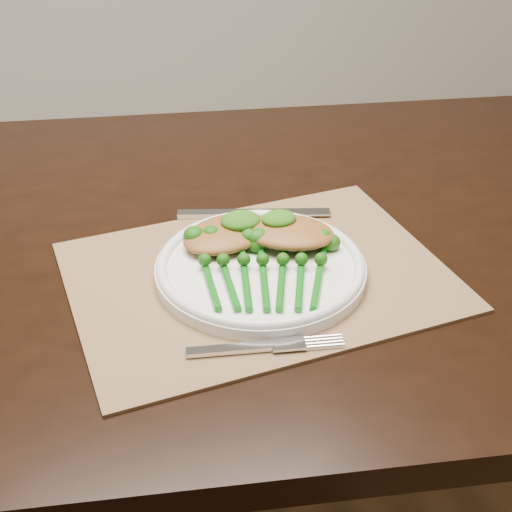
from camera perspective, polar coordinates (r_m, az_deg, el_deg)
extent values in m
cube|color=black|center=(1.03, -5.53, 1.05)|extent=(1.70, 1.10, 0.04)
cube|color=brown|center=(0.91, 0.19, -1.60)|extent=(0.51, 0.40, 0.00)
cylinder|color=white|center=(0.91, 0.36, -1.09)|extent=(0.27, 0.27, 0.02)
torus|color=white|center=(0.90, 0.36, -0.60)|extent=(0.26, 0.26, 0.01)
cube|color=silver|center=(1.04, -3.85, 3.38)|extent=(0.09, 0.04, 0.01)
cube|color=silver|center=(1.04, 2.22, 3.51)|extent=(0.14, 0.05, 0.00)
cube|color=silver|center=(0.79, -2.07, -7.46)|extent=(0.10, 0.03, 0.01)
ellipsoid|color=brown|center=(0.94, -2.31, 1.81)|extent=(0.15, 0.13, 0.03)
ellipsoid|color=brown|center=(0.94, 2.53, 1.95)|extent=(0.15, 0.13, 0.02)
ellipsoid|color=#1A4E0B|center=(0.94, -1.25, 2.85)|extent=(0.05, 0.05, 0.02)
ellipsoid|color=#1A4E0B|center=(0.94, 1.85, 3.01)|extent=(0.05, 0.04, 0.02)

